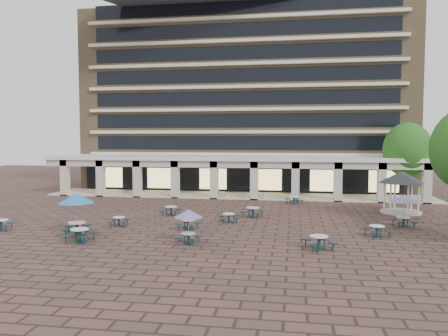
{
  "coord_description": "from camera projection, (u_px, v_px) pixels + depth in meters",
  "views": [
    {
      "loc": [
        6.12,
        -32.53,
        6.44
      ],
      "look_at": [
        0.44,
        3.0,
        3.92
      ],
      "focal_mm": 35.0,
      "sensor_mm": 36.0,
      "label": 1
    }
  ],
  "objects": [
    {
      "name": "picnic_table_4",
      "position": [
        76.0,
        200.0,
        28.71
      ],
      "size": [
        2.38,
        2.38,
        2.75
      ],
      "rotation": [
        0.0,
        0.0,
        0.37
      ],
      "color": "#14373E",
      "rests_on": "ground"
    },
    {
      "name": "picnic_table_0",
      "position": [
        1.0,
        224.0,
        30.26
      ],
      "size": [
        1.93,
        1.93,
        0.74
      ],
      "rotation": [
        0.0,
        0.0,
        0.28
      ],
      "color": "#14373E",
      "rests_on": "ground"
    },
    {
      "name": "picnic_table_10",
      "position": [
        229.0,
        217.0,
        33.04
      ],
      "size": [
        1.85,
        1.85,
        0.69
      ],
      "rotation": [
        0.0,
        0.0,
        0.32
      ],
      "color": "#14373E",
      "rests_on": "ground"
    },
    {
      "name": "picnic_table_1",
      "position": [
        80.0,
        234.0,
        26.84
      ],
      "size": [
        1.89,
        1.89,
        0.83
      ],
      "rotation": [
        0.0,
        0.0,
        -0.02
      ],
      "color": "#14373E",
      "rests_on": "ground"
    },
    {
      "name": "retail_arcade",
      "position": [
        237.0,
        169.0,
        47.83
      ],
      "size": [
        42.0,
        6.6,
        4.4
      ],
      "color": "white",
      "rests_on": "ground"
    },
    {
      "name": "picnic_table_13",
      "position": [
        294.0,
        199.0,
        42.3
      ],
      "size": [
        2.01,
        2.01,
        0.74
      ],
      "rotation": [
        0.0,
        0.0,
        0.4
      ],
      "color": "#14373E",
      "rests_on": "ground"
    },
    {
      "name": "ground",
      "position": [
        212.0,
        222.0,
        33.46
      ],
      "size": [
        120.0,
        120.0,
        0.0
      ],
      "primitive_type": "plane",
      "color": "brown",
      "rests_on": "ground"
    },
    {
      "name": "picnic_table_2",
      "position": [
        188.0,
        224.0,
        30.63
      ],
      "size": [
        1.72,
        1.72,
        0.68
      ],
      "rotation": [
        0.0,
        0.0,
        -0.2
      ],
      "color": "#14373E",
      "rests_on": "ground"
    },
    {
      "name": "planter_left",
      "position": [
        218.0,
        194.0,
        46.42
      ],
      "size": [
        1.5,
        0.62,
        1.19
      ],
      "color": "gray",
      "rests_on": "ground"
    },
    {
      "name": "picnic_table_11",
      "position": [
        404.0,
        199.0,
        31.3
      ],
      "size": [
        2.04,
        2.04,
        2.35
      ],
      "rotation": [
        0.0,
        0.0,
        0.19
      ],
      "color": "#14373E",
      "rests_on": "ground"
    },
    {
      "name": "picnic_table_5",
      "position": [
        119.0,
        221.0,
        31.75
      ],
      "size": [
        1.63,
        1.63,
        0.67
      ],
      "rotation": [
        0.0,
        0.0,
        0.13
      ],
      "color": "#14373E",
      "rests_on": "ground"
    },
    {
      "name": "tree_east_c",
      "position": [
        407.0,
        150.0,
        43.94
      ],
      "size": [
        4.78,
        4.78,
        7.96
      ],
      "color": "#3F2E19",
      "rests_on": "ground"
    },
    {
      "name": "picnic_table_3",
      "position": [
        319.0,
        241.0,
        25.09
      ],
      "size": [
        2.14,
        2.14,
        0.8
      ],
      "rotation": [
        0.0,
        0.0,
        0.34
      ],
      "color": "#14373E",
      "rests_on": "ground"
    },
    {
      "name": "gazebo",
      "position": [
        402.0,
        182.0,
        37.16
      ],
      "size": [
        3.78,
        3.78,
        3.52
      ],
      "rotation": [
        0.0,
        0.0,
        -0.36
      ],
      "color": "beige",
      "rests_on": "ground"
    },
    {
      "name": "picnic_table_12",
      "position": [
        171.0,
        210.0,
        36.13
      ],
      "size": [
        1.67,
        1.67,
        0.74
      ],
      "rotation": [
        0.0,
        0.0,
        -0.01
      ],
      "color": "#14373E",
      "rests_on": "ground"
    },
    {
      "name": "planter_right",
      "position": [
        257.0,
        195.0,
        45.76
      ],
      "size": [
        1.5,
        0.7,
        1.19
      ],
      "color": "gray",
      "rests_on": "ground"
    },
    {
      "name": "picnic_table_9",
      "position": [
        253.0,
        211.0,
        35.31
      ],
      "size": [
        2.08,
        2.08,
        0.79
      ],
      "rotation": [
        0.0,
        0.0,
        -0.28
      ],
      "color": "#14373E",
      "rests_on": "ground"
    },
    {
      "name": "apartment_building",
      "position": [
        247.0,
        91.0,
        57.67
      ],
      "size": [
        40.0,
        15.5,
        25.2
      ],
      "color": "#8E7350",
      "rests_on": "ground"
    },
    {
      "name": "picnic_table_7",
      "position": [
        377.0,
        230.0,
        28.29
      ],
      "size": [
        1.96,
        1.96,
        0.74
      ],
      "rotation": [
        0.0,
        0.0,
        0.31
      ],
      "color": "#14373E",
      "rests_on": "ground"
    },
    {
      "name": "picnic_table_6",
      "position": [
        188.0,
        215.0,
        26.4
      ],
      "size": [
        1.8,
        1.8,
        2.08
      ],
      "rotation": [
        0.0,
        0.0,
        -0.2
      ],
      "color": "#14373E",
      "rests_on": "ground"
    }
  ]
}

